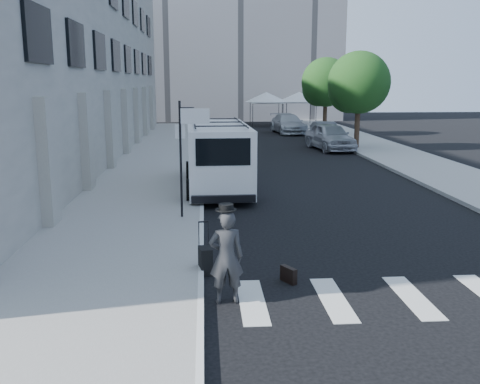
{
  "coord_description": "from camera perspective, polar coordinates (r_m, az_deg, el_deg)",
  "views": [
    {
      "loc": [
        -1.89,
        -12.72,
        4.21
      ],
      "look_at": [
        -0.95,
        1.25,
        1.3
      ],
      "focal_mm": 40.0,
      "sensor_mm": 36.0,
      "label": 1
    }
  ],
  "objects": [
    {
      "name": "tent_left",
      "position": [
        51.09,
        2.82,
        10.06
      ],
      "size": [
        4.0,
        4.0,
        3.2
      ],
      "color": "black",
      "rests_on": "ground"
    },
    {
      "name": "parked_car_c",
      "position": [
        44.27,
        5.17,
        7.25
      ],
      "size": [
        2.71,
        5.53,
        1.55
      ],
      "primitive_type": "imported",
      "rotation": [
        0.0,
        0.0,
        0.1
      ],
      "color": "#B1B5BA",
      "rests_on": "ground"
    },
    {
      "name": "businessman",
      "position": [
        10.27,
        -1.47,
        -6.95
      ],
      "size": [
        0.7,
        0.48,
        1.84
      ],
      "primitive_type": "imported",
      "rotation": [
        0.0,
        0.0,
        3.21
      ],
      "color": "#323335",
      "rests_on": "ground"
    },
    {
      "name": "building_left",
      "position": [
        32.24,
        -21.87,
        14.12
      ],
      "size": [
        10.0,
        44.0,
        12.0
      ],
      "primitive_type": "cube",
      "color": "gray",
      "rests_on": "ground"
    },
    {
      "name": "cargo_van",
      "position": [
        20.94,
        -2.42,
        3.82
      ],
      "size": [
        2.63,
        6.99,
        2.58
      ],
      "rotation": [
        0.0,
        0.0,
        0.03
      ],
      "color": "white",
      "rests_on": "ground"
    },
    {
      "name": "parked_car_a",
      "position": [
        33.82,
        9.58,
        5.87
      ],
      "size": [
        2.63,
        5.16,
        1.68
      ],
      "primitive_type": "imported",
      "rotation": [
        0.0,
        0.0,
        0.13
      ],
      "color": "#ADAFB6",
      "rests_on": "ground"
    },
    {
      "name": "ground",
      "position": [
        13.54,
        4.41,
        -6.42
      ],
      "size": [
        120.0,
        120.0,
        0.0
      ],
      "primitive_type": "plane",
      "color": "black",
      "rests_on": "ground"
    },
    {
      "name": "building_far",
      "position": [
        63.39,
        -0.31,
        19.27
      ],
      "size": [
        22.0,
        12.0,
        25.0
      ],
      "primitive_type": "cube",
      "color": "slate",
      "rests_on": "ground"
    },
    {
      "name": "tree_far",
      "position": [
        42.92,
        8.97,
        11.3
      ],
      "size": [
        3.8,
        3.83,
        6.03
      ],
      "color": "black",
      "rests_on": "ground"
    },
    {
      "name": "tree_near",
      "position": [
        34.19,
        12.33,
        11.09
      ],
      "size": [
        3.8,
        3.83,
        6.03
      ],
      "color": "black",
      "rests_on": "ground"
    },
    {
      "name": "sidewalk_right",
      "position": [
        34.74,
        14.51,
        4.54
      ],
      "size": [
        4.0,
        56.0,
        0.15
      ],
      "primitive_type": "cube",
      "color": "gray",
      "rests_on": "ground"
    },
    {
      "name": "parked_car_b",
      "position": [
        39.04,
        9.09,
        6.41
      ],
      "size": [
        1.54,
        4.14,
        1.35
      ],
      "primitive_type": "imported",
      "rotation": [
        0.0,
        0.0,
        0.03
      ],
      "color": "#4E5155",
      "rests_on": "ground"
    },
    {
      "name": "briefcase",
      "position": [
        11.56,
        5.2,
        -8.78
      ],
      "size": [
        0.32,
        0.44,
        0.34
      ],
      "primitive_type": "cube",
      "rotation": [
        0.0,
        0.0,
        0.52
      ],
      "color": "black",
      "rests_on": "ground"
    },
    {
      "name": "sidewalk_left",
      "position": [
        29.12,
        -8.47,
        3.45
      ],
      "size": [
        4.5,
        48.0,
        0.15
      ],
      "primitive_type": "cube",
      "color": "gray",
      "rests_on": "ground"
    },
    {
      "name": "suitcase",
      "position": [
        11.98,
        -3.71,
        -7.3
      ],
      "size": [
        0.34,
        0.46,
        1.17
      ],
      "rotation": [
        0.0,
        0.0,
        0.19
      ],
      "color": "black",
      "rests_on": "ground"
    },
    {
      "name": "sign_pole",
      "position": [
        16.01,
        -5.55,
        6.1
      ],
      "size": [
        1.03,
        0.07,
        3.5
      ],
      "color": "black",
      "rests_on": "sidewalk_left"
    },
    {
      "name": "tent_right",
      "position": [
        52.05,
        6.32,
        10.03
      ],
      "size": [
        4.0,
        4.0,
        3.2
      ],
      "color": "black",
      "rests_on": "ground"
    }
  ]
}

